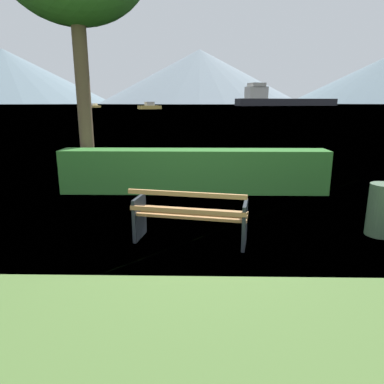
% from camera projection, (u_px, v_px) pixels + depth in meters
% --- Properties ---
extents(ground_plane, '(1400.00, 1400.00, 0.00)m').
position_uv_depth(ground_plane, '(191.00, 241.00, 5.47)').
color(ground_plane, '#4C6B33').
extents(water_surface, '(620.00, 620.00, 0.00)m').
position_uv_depth(water_surface, '(199.00, 105.00, 304.67)').
color(water_surface, '#7A99A8').
rests_on(water_surface, ground_plane).
extents(park_bench, '(1.80, 0.88, 0.87)m').
position_uv_depth(park_bench, '(190.00, 216.00, 5.31)').
color(park_bench, '#A0703F').
rests_on(park_bench, ground_plane).
extents(hedge_row, '(6.25, 0.67, 1.02)m').
position_uv_depth(hedge_row, '(194.00, 171.00, 8.36)').
color(hedge_row, '#2D6B28').
rests_on(hedge_row, ground_plane).
extents(trash_bin, '(0.44, 0.44, 0.85)m').
position_uv_depth(trash_bin, '(382.00, 210.00, 5.62)').
color(trash_bin, '#385138').
rests_on(trash_bin, ground_plane).
extents(cargo_ship_large, '(67.36, 28.43, 13.61)m').
position_uv_depth(cargo_ship_large, '(280.00, 100.00, 220.72)').
color(cargo_ship_large, '#232328').
rests_on(cargo_ship_large, water_surface).
extents(fishing_boat_near, '(7.42, 6.79, 2.29)m').
position_uv_depth(fishing_boat_near, '(150.00, 107.00, 112.51)').
color(fishing_boat_near, gold).
rests_on(fishing_boat_near, water_surface).
extents(sailboat_mid, '(7.11, 8.90, 1.73)m').
position_uv_depth(sailboat_mid, '(94.00, 106.00, 145.29)').
color(sailboat_mid, gold).
rests_on(sailboat_mid, water_surface).
extents(distant_hills, '(908.33, 377.36, 79.44)m').
position_uv_depth(distant_hills, '(195.00, 78.00, 546.50)').
color(distant_hills, slate).
rests_on(distant_hills, ground_plane).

